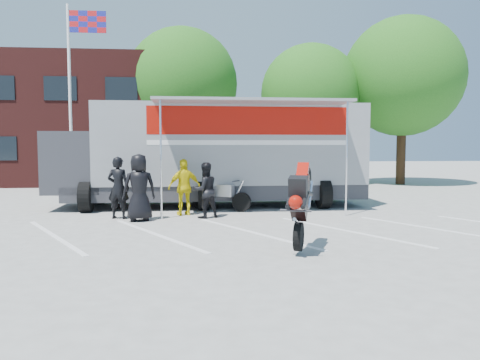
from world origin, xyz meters
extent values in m
plane|color=#A6A6A0|center=(0.00, 0.00, 0.00)|extent=(100.00, 100.00, 0.00)
cube|color=white|center=(0.00, 1.00, 0.01)|extent=(18.09, 13.33, 0.01)
cube|color=#451816|center=(-10.00, 18.00, 3.50)|extent=(18.00, 8.00, 7.00)
cylinder|color=white|center=(-6.50, 10.00, 4.00)|extent=(0.12, 0.12, 8.00)
cube|color=red|center=(-5.70, 10.00, 7.30)|extent=(1.50, 0.04, 0.90)
cylinder|color=#382314|center=(-2.00, 16.00, 1.62)|extent=(0.50, 0.50, 3.24)
sphere|color=#175014|center=(-2.00, 16.00, 5.58)|extent=(6.12, 6.12, 6.12)
cylinder|color=#382314|center=(5.00, 15.00, 1.44)|extent=(0.50, 0.50, 2.88)
sphere|color=#175014|center=(5.00, 15.00, 4.96)|extent=(5.44, 5.44, 5.44)
cylinder|color=#382314|center=(10.00, 14.50, 1.71)|extent=(0.50, 0.50, 3.42)
sphere|color=#175014|center=(10.00, 14.50, 5.89)|extent=(6.46, 6.46, 6.46)
imported|color=black|center=(-2.85, 3.10, 0.96)|extent=(1.07, 0.85, 1.93)
imported|color=black|center=(-3.51, 3.58, 0.92)|extent=(0.76, 0.60, 1.83)
imported|color=black|center=(-0.96, 3.50, 0.83)|extent=(0.99, 0.89, 1.66)
imported|color=yellow|center=(-1.59, 4.10, 0.87)|extent=(1.11, 0.72, 1.75)
camera|label=1|loc=(-1.17, -10.39, 2.17)|focal=35.00mm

